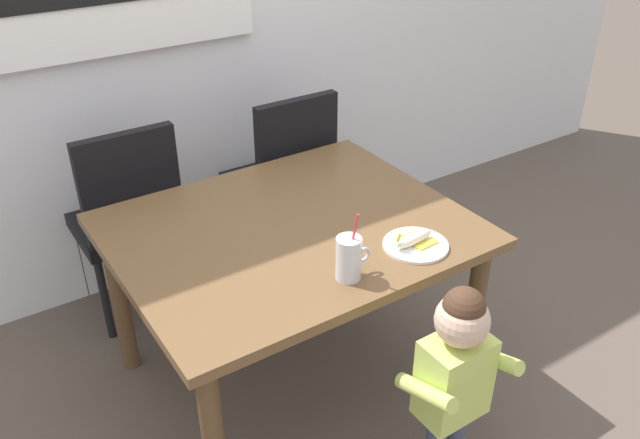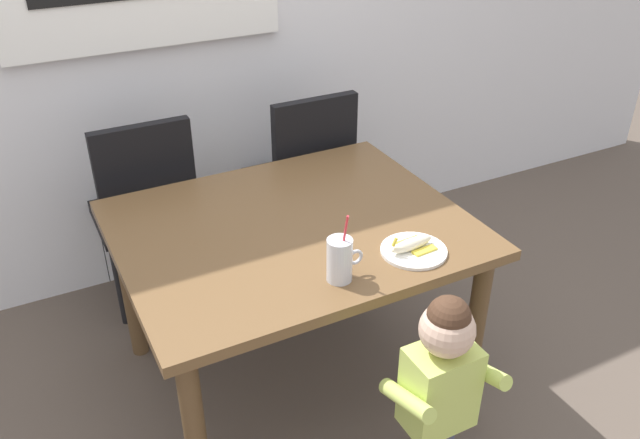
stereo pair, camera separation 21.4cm
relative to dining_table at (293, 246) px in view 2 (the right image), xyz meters
name	(u,v)px [view 2 (the right image)]	position (x,y,z in m)	size (l,w,h in m)	color
ground_plane	(296,373)	(0.00, 0.00, -0.64)	(24.00, 24.00, 0.00)	brown
dining_table	(293,246)	(0.00, 0.00, 0.00)	(1.27, 1.04, 0.74)	brown
dining_chair_left	(145,203)	(-0.38, 0.78, -0.10)	(0.44, 0.45, 0.96)	black
dining_chair_right	(305,172)	(0.40, 0.72, -0.10)	(0.44, 0.44, 0.96)	black
toddler_standing	(441,379)	(0.16, -0.73, -0.12)	(0.33, 0.24, 0.84)	#3F4760
milk_cup	(340,262)	(-0.01, -0.38, 0.16)	(0.13, 0.08, 0.25)	silver
snack_plate	(414,251)	(0.29, -0.36, 0.10)	(0.23, 0.23, 0.01)	white
peeled_banana	(412,244)	(0.29, -0.35, 0.13)	(0.17, 0.11, 0.07)	#F4EAC6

